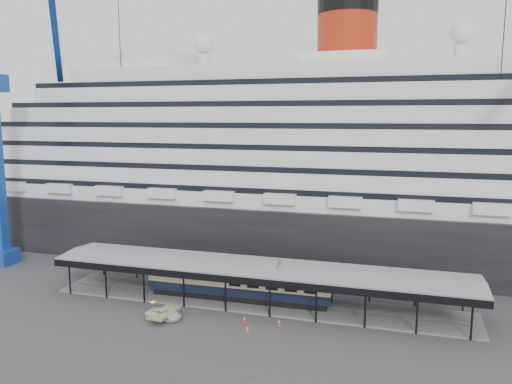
# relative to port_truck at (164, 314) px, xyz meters

# --- Properties ---
(ground) EXTENTS (200.00, 200.00, 0.00)m
(ground) POSITION_rel_port_truck_xyz_m (9.40, 3.38, -0.62)
(ground) COLOR #3C3C3F
(ground) RESTS_ON ground
(cruise_ship) EXTENTS (130.00, 30.00, 43.90)m
(cruise_ship) POSITION_rel_port_truck_xyz_m (9.44, 35.38, 17.73)
(cruise_ship) COLOR black
(cruise_ship) RESTS_ON ground
(platform_canopy) EXTENTS (56.00, 9.18, 5.30)m
(platform_canopy) POSITION_rel_port_truck_xyz_m (9.40, 8.38, 1.74)
(platform_canopy) COLOR slate
(platform_canopy) RESTS_ON ground
(crane_blue) EXTENTS (22.63, 19.19, 47.60)m
(crane_blue) POSITION_rel_port_truck_xyz_m (-35.72, 14.00, 19.34)
(crane_blue) COLOR #1745B2
(crane_blue) RESTS_ON ground
(port_truck) EXTENTS (4.63, 2.47, 1.24)m
(port_truck) POSITION_rel_port_truck_xyz_m (0.00, 0.00, 0.00)
(port_truck) COLOR silver
(port_truck) RESTS_ON ground
(pullman_carriage) EXTENTS (25.06, 3.65, 24.56)m
(pullman_carriage) POSITION_rel_port_truck_xyz_m (6.88, 8.38, 2.33)
(pullman_carriage) COLOR black
(pullman_carriage) RESTS_ON ground
(traffic_cone_left) EXTENTS (0.48, 0.48, 0.72)m
(traffic_cone_left) POSITION_rel_port_truck_xyz_m (9.73, 1.97, -0.26)
(traffic_cone_left) COLOR red
(traffic_cone_left) RESTS_ON ground
(traffic_cone_mid) EXTENTS (0.49, 0.49, 0.71)m
(traffic_cone_mid) POSITION_rel_port_truck_xyz_m (10.92, -0.56, -0.27)
(traffic_cone_mid) COLOR #E55D0C
(traffic_cone_mid) RESTS_ON ground
(traffic_cone_right) EXTENTS (0.44, 0.44, 0.71)m
(traffic_cone_right) POSITION_rel_port_truck_xyz_m (14.02, 2.21, -0.27)
(traffic_cone_right) COLOR #EA480D
(traffic_cone_right) RESTS_ON ground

